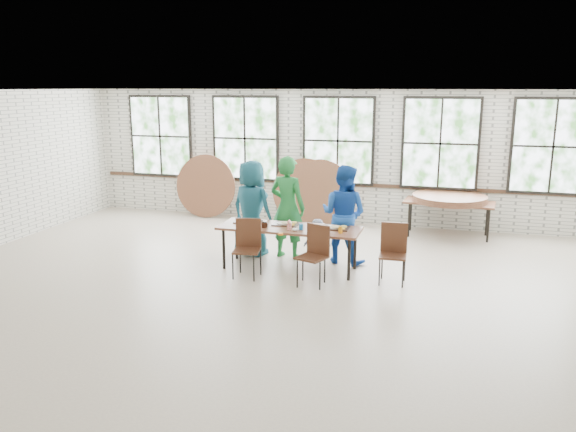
{
  "coord_description": "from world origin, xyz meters",
  "views": [
    {
      "loc": [
        2.4,
        -7.93,
        3.05
      ],
      "look_at": [
        0.0,
        0.4,
        1.05
      ],
      "focal_mm": 35.0,
      "sensor_mm": 36.0,
      "label": 1
    }
  ],
  "objects_px": {
    "dining_table": "(289,230)",
    "chair_near_right": "(315,250)",
    "chair_near_left": "(248,243)",
    "storage_table": "(449,204)"
  },
  "relations": [
    {
      "from": "chair_near_right",
      "to": "chair_near_left",
      "type": "bearing_deg",
      "value": -163.38
    },
    {
      "from": "dining_table",
      "to": "storage_table",
      "type": "height_order",
      "value": "same"
    },
    {
      "from": "chair_near_right",
      "to": "storage_table",
      "type": "bearing_deg",
      "value": 81.8
    },
    {
      "from": "storage_table",
      "to": "chair_near_right",
      "type": "bearing_deg",
      "value": -113.73
    },
    {
      "from": "chair_near_right",
      "to": "storage_table",
      "type": "distance_m",
      "value": 4.11
    },
    {
      "from": "dining_table",
      "to": "chair_near_right",
      "type": "bearing_deg",
      "value": -44.97
    },
    {
      "from": "chair_near_left",
      "to": "storage_table",
      "type": "xyz_separation_m",
      "value": [
        3.15,
        3.51,
        0.13
      ]
    },
    {
      "from": "dining_table",
      "to": "chair_near_right",
      "type": "height_order",
      "value": "chair_near_right"
    },
    {
      "from": "chair_near_left",
      "to": "chair_near_right",
      "type": "relative_size",
      "value": 1.0
    },
    {
      "from": "chair_near_right",
      "to": "storage_table",
      "type": "height_order",
      "value": "chair_near_right"
    }
  ]
}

